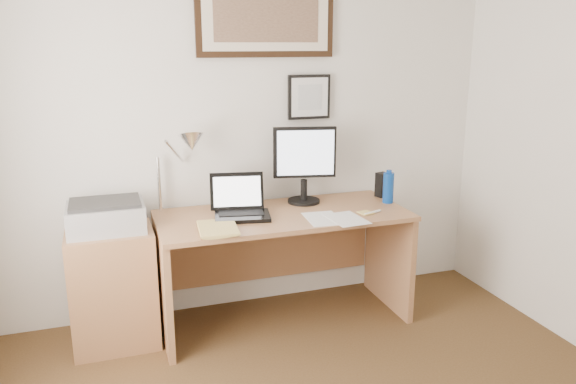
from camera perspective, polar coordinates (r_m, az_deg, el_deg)
name	(u,v)px	position (r m, az deg, el deg)	size (l,w,h in m)	color
wall_back	(245,129)	(3.79, -4.43, 6.43)	(3.50, 0.02, 2.50)	white
side_cabinet	(114,288)	(3.62, -17.29, -9.29)	(0.50, 0.40, 0.73)	#98663F
water_bottle	(388,188)	(3.87, 10.15, 0.42)	(0.07, 0.07, 0.21)	#0B3B97
bottle_cap	(389,172)	(3.85, 10.23, 2.06)	(0.04, 0.04, 0.02)	#0B3B97
speaker	(382,185)	(4.02, 9.53, 0.73)	(0.08, 0.07, 0.17)	black
paper_sheet_a	(323,219)	(3.49, 3.59, -2.71)	(0.21, 0.30, 0.00)	white
paper_sheet_b	(346,219)	(3.49, 5.95, -2.73)	(0.20, 0.29, 0.00)	white
sticky_pad	(366,213)	(3.62, 7.89, -2.10)	(0.08, 0.08, 0.01)	#E0C66A
marker_pen	(373,213)	(3.62, 8.58, -2.07)	(0.02, 0.02, 0.14)	white
book	(199,230)	(3.28, -9.07, -3.85)	(0.22, 0.30, 0.02)	#DFC169
desk	(279,243)	(3.75, -0.89, -5.25)	(1.60, 0.70, 0.75)	#98663F
laptop	(240,207)	(3.54, -4.86, -1.53)	(0.38, 0.35, 0.26)	black
lcd_monitor	(305,161)	(3.76, 1.69, 3.16)	(0.42, 0.22, 0.52)	black
printer	(106,216)	(3.48, -18.01, -2.33)	(0.44, 0.34, 0.18)	#A1A1A3
desk_lamp	(188,146)	(3.54, -10.09, 4.61)	(0.29, 0.27, 0.53)	white
picture_large	(266,20)	(3.77, -2.23, 17.08)	(0.92, 0.04, 0.47)	black
picture_small	(309,97)	(3.88, 2.16, 9.62)	(0.30, 0.03, 0.30)	black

